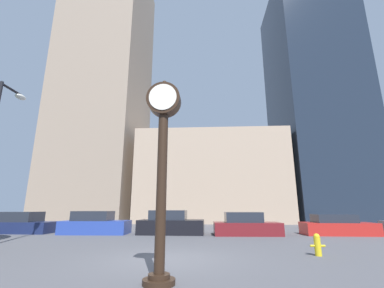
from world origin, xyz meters
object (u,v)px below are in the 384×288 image
at_px(car_maroon, 246,225).
at_px(car_black, 171,224).
at_px(car_red, 337,226).
at_px(street_clock, 162,154).
at_px(car_blue, 95,224).
at_px(car_navy, 22,224).
at_px(fire_hydrant_near, 317,244).

bearing_deg(car_maroon, car_black, 174.86).
relative_size(car_maroon, car_red, 0.95).
xyz_separation_m(street_clock, car_blue, (-6.15, 10.75, -2.30)).
distance_m(car_navy, car_blue, 5.15).
bearing_deg(car_blue, fire_hydrant_near, -34.00).
bearing_deg(car_red, car_maroon, -174.18).
xyz_separation_m(car_black, car_red, (10.29, 0.14, -0.10)).
bearing_deg(fire_hydrant_near, car_blue, 147.44).
bearing_deg(car_black, car_maroon, -2.60).
bearing_deg(car_blue, street_clock, -61.65).
distance_m(car_navy, fire_hydrant_near, 17.78).
height_order(car_blue, car_maroon, car_blue).
distance_m(car_navy, car_red, 20.30).
bearing_deg(street_clock, car_blue, 119.79).
height_order(car_red, fire_hydrant_near, car_red).
height_order(car_black, fire_hydrant_near, car_black).
relative_size(street_clock, fire_hydrant_near, 6.55).
xyz_separation_m(street_clock, car_maroon, (3.40, 10.52, -2.32)).
bearing_deg(street_clock, car_black, 96.74).
height_order(car_maroon, car_red, car_maroon).
bearing_deg(car_black, street_clock, -82.20).
relative_size(car_maroon, fire_hydrant_near, 5.47).
distance_m(car_navy, car_black, 10.01).
relative_size(car_black, car_red, 0.97).
height_order(car_blue, car_red, car_blue).
bearing_deg(car_navy, car_black, -1.13).
xyz_separation_m(car_navy, car_red, (20.30, -0.14, -0.05)).
bearing_deg(car_navy, fire_hydrant_near, -24.14).
distance_m(street_clock, car_blue, 12.59).
distance_m(car_navy, car_maroon, 14.70).
xyz_separation_m(car_blue, car_maroon, (9.55, -0.22, -0.03)).
distance_m(car_blue, car_black, 4.87).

